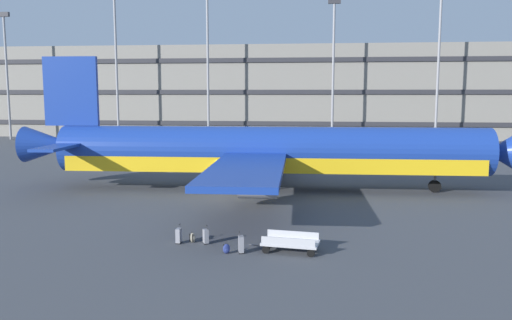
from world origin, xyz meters
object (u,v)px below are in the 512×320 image
Objects in this scene: suitcase_teal at (179,235)px; backpack_navy at (227,249)px; airliner at (265,152)px; backpack_black at (193,238)px; suitcase_purple at (241,244)px; suitcase_silver at (206,236)px; baggage_cart at (290,243)px.

suitcase_teal is 1.90× the size of backpack_navy.
suitcase_teal is at bearing -101.47° from airliner.
backpack_black is (-1.96, 1.63, 0.01)m from backpack_navy.
suitcase_purple is at bearing 15.02° from backpack_navy.
baggage_cart is at bearing -11.31° from suitcase_silver.
suitcase_purple reaches higher than suitcase_teal.
suitcase_teal is at bearing 159.53° from suitcase_purple.
airliner is at bearing 78.53° from suitcase_teal.
suitcase_teal is 1.82× the size of backpack_black.
suitcase_purple is at bearing -88.99° from airliner.
suitcase_purple is 2.31m from suitcase_silver.
suitcase_purple reaches higher than backpack_navy.
airliner reaches higher than backpack_navy.
suitcase_silver reaches higher than backpack_navy.
baggage_cart is at bearing -7.88° from suitcase_teal.
suitcase_teal is at bearing -176.88° from suitcase_silver.
backpack_black is at bearing -99.21° from airliner.
backpack_black is at bearing 150.80° from suitcase_purple.
suitcase_teal is at bearing 172.12° from baggage_cart.
suitcase_silver reaches higher than baggage_cart.
suitcase_purple is at bearing -168.61° from baggage_cart.
airliner is 16.02m from suitcase_purple.
backpack_black is at bearing 165.90° from suitcase_silver.
baggage_cart reaches higher than backpack_black.
backpack_black is 0.16× the size of baggage_cart.
airliner is at bearing 83.59° from suitcase_silver.
suitcase_silver is at bearing -14.10° from backpack_black.
baggage_cart is (4.86, -1.01, 0.19)m from backpack_black.
backpack_black is 4.96m from baggage_cart.
suitcase_silver is 4.24m from baggage_cart.
backpack_navy is (2.60, -1.39, -0.18)m from suitcase_teal.
backpack_navy is (-0.65, -0.17, -0.20)m from suitcase_purple.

